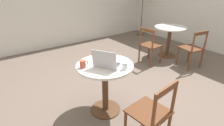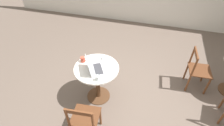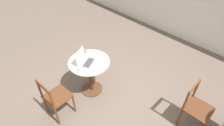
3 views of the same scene
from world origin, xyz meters
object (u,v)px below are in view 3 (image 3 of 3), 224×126
object	(u,v)px
chair_near_front	(56,98)
mug	(84,51)
chair_mid_left	(196,107)
drinking_glass	(80,69)
laptop	(85,61)
cafe_table_near	(90,69)
mouse	(101,56)

from	to	relation	value
chair_near_front	mug	world-z (taller)	mug
chair_near_front	chair_mid_left	size ratio (longest dim) A/B	1.00
mug	drinking_glass	xyz separation A→B (m)	(0.39, -0.36, -0.00)
laptop	drinking_glass	xyz separation A→B (m)	(0.13, -0.20, -0.00)
cafe_table_near	mug	size ratio (longest dim) A/B	6.64
cafe_table_near	mouse	bearing A→B (deg)	83.09
laptop	mouse	world-z (taller)	laptop
laptop	drinking_glass	size ratio (longest dim) A/B	4.46
cafe_table_near	drinking_glass	world-z (taller)	drinking_glass
mug	cafe_table_near	bearing A→B (deg)	-17.18
chair_mid_left	mug	xyz separation A→B (m)	(-2.06, -0.70, 0.37)
cafe_table_near	chair_near_front	xyz separation A→B (m)	(0.08, -0.80, -0.13)
drinking_glass	mug	bearing A→B (deg)	137.75
cafe_table_near	mouse	xyz separation A→B (m)	(0.03, 0.27, 0.21)
mug	chair_mid_left	bearing A→B (deg)	18.87
cafe_table_near	chair_mid_left	xyz separation A→B (m)	(1.78, 0.79, -0.13)
chair_near_front	laptop	xyz separation A→B (m)	(-0.09, 0.72, 0.38)
cafe_table_near	laptop	xyz separation A→B (m)	(-0.01, -0.07, 0.25)
chair_near_front	mouse	size ratio (longest dim) A/B	8.54
cafe_table_near	mouse	distance (m)	0.35
chair_near_front	cafe_table_near	bearing A→B (deg)	95.40
cafe_table_near	mouse	size ratio (longest dim) A/B	7.71
drinking_glass	cafe_table_near	bearing A→B (deg)	113.11
mug	drinking_glass	bearing A→B (deg)	-42.25
cafe_table_near	laptop	bearing A→B (deg)	-97.93
mug	drinking_glass	distance (m)	0.53
chair_near_front	laptop	world-z (taller)	laptop
chair_mid_left	drinking_glass	distance (m)	2.01
laptop	drinking_glass	world-z (taller)	laptop
laptop	mouse	bearing A→B (deg)	82.87
laptop	drinking_glass	distance (m)	0.24
chair_mid_left	mug	bearing A→B (deg)	-161.13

